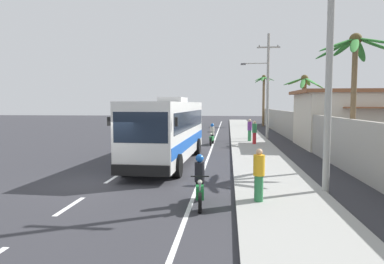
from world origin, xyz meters
The scene contains 16 objects.
ground_plane centered at (0.00, 0.00, 0.00)m, with size 160.00×160.00×0.00m, color #303035.
sidewalk_kerb centered at (6.80, 10.00, 0.07)m, with size 3.20×90.00×0.14m, color #999993.
lane_markings centered at (2.42, 14.39, 0.00)m, with size 3.92×71.00×0.01m.
boundary_wall centered at (10.60, 14.00, 1.26)m, with size 0.24×60.00×2.52m, color #9E998E.
coach_bus_foreground centered at (1.72, 4.99, 1.87)m, with size 3.13×10.79×3.59m.
coach_bus_far_lane centered at (-1.55, 36.25, 1.92)m, with size 3.59×11.67×3.69m.
motorcycle_beside_bus centered at (3.69, 13.73, 0.67)m, with size 0.56×1.96×1.67m.
motorcycle_trailing centered at (4.06, -2.84, 0.66)m, with size 0.56×1.96×1.62m.
pedestrian_near_kerb centered at (5.92, -2.67, 1.01)m, with size 0.36×0.36×1.68m.
pedestrian_midwalk centered at (6.97, 13.34, 1.08)m, with size 0.36×0.36×1.78m.
pedestrian_far_walk centered at (6.73, 15.40, 1.10)m, with size 0.36×0.36×1.82m.
utility_pole_nearest centered at (8.41, -1.04, 4.61)m, with size 2.28×0.24×8.85m.
utility_pole_mid centered at (8.41, 18.52, 5.04)m, with size 3.48×0.24×9.48m.
palm_nearest centered at (10.77, 3.41, 5.00)m, with size 3.73×3.66×6.48m.
palm_second centered at (10.84, 14.45, 3.78)m, with size 3.16×3.12×5.49m.
palm_third centered at (9.98, 37.08, 4.99)m, with size 2.95×2.94×7.35m.
Camera 1 is at (4.93, -13.60, 3.21)m, focal length 32.48 mm.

